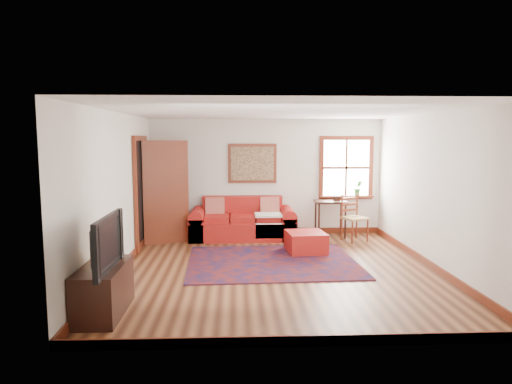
{
  "coord_description": "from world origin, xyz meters",
  "views": [
    {
      "loc": [
        -0.65,
        -7.11,
        2.11
      ],
      "look_at": [
        -0.31,
        0.6,
        1.18
      ],
      "focal_mm": 32.0,
      "sensor_mm": 36.0,
      "label": 1
    }
  ],
  "objects_px": {
    "media_cabinet": "(103,290)",
    "red_leather_sofa": "(243,225)",
    "red_ottoman": "(306,242)",
    "ladder_back_chair": "(353,216)",
    "side_table": "(330,206)"
  },
  "relations": [
    {
      "from": "media_cabinet",
      "to": "red_leather_sofa",
      "type": "bearing_deg",
      "value": 67.11
    },
    {
      "from": "red_ottoman",
      "to": "red_leather_sofa",
      "type": "bearing_deg",
      "value": 125.09
    },
    {
      "from": "red_ottoman",
      "to": "ladder_back_chair",
      "type": "xyz_separation_m",
      "value": [
        1.12,
        0.96,
        0.32
      ]
    },
    {
      "from": "side_table",
      "to": "media_cabinet",
      "type": "distance_m",
      "value": 5.47
    },
    {
      "from": "red_leather_sofa",
      "to": "red_ottoman",
      "type": "distance_m",
      "value": 1.72
    },
    {
      "from": "red_ottoman",
      "to": "ladder_back_chair",
      "type": "distance_m",
      "value": 1.51
    },
    {
      "from": "ladder_back_chair",
      "to": "side_table",
      "type": "bearing_deg",
      "value": 138.51
    },
    {
      "from": "red_ottoman",
      "to": "side_table",
      "type": "distance_m",
      "value": 1.57
    },
    {
      "from": "red_ottoman",
      "to": "media_cabinet",
      "type": "distance_m",
      "value": 4.01
    },
    {
      "from": "ladder_back_chair",
      "to": "media_cabinet",
      "type": "xyz_separation_m",
      "value": [
        -3.98,
        -3.77,
        -0.22
      ]
    },
    {
      "from": "red_ottoman",
      "to": "side_table",
      "type": "relative_size",
      "value": 0.86
    },
    {
      "from": "red_leather_sofa",
      "to": "media_cabinet",
      "type": "distance_m",
      "value": 4.44
    },
    {
      "from": "ladder_back_chair",
      "to": "media_cabinet",
      "type": "bearing_deg",
      "value": -136.59
    },
    {
      "from": "red_ottoman",
      "to": "media_cabinet",
      "type": "height_order",
      "value": "media_cabinet"
    },
    {
      "from": "red_ottoman",
      "to": "ladder_back_chair",
      "type": "bearing_deg",
      "value": 34.2
    }
  ]
}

